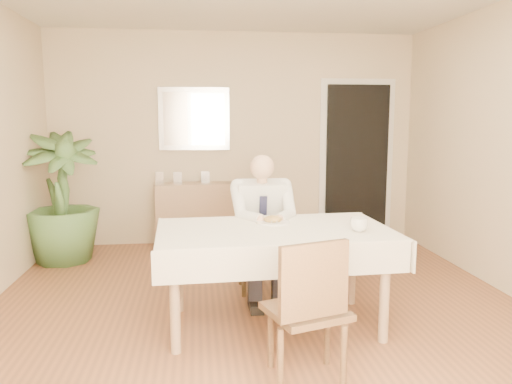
{
  "coord_description": "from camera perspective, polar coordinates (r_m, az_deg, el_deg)",
  "views": [
    {
      "loc": [
        -0.48,
        -3.72,
        1.56
      ],
      "look_at": [
        0.0,
        0.35,
        0.95
      ],
      "focal_mm": 35.0,
      "sensor_mm": 36.0,
      "label": 1
    }
  ],
  "objects": [
    {
      "name": "window",
      "position": [
        1.34,
        14.35,
        3.58
      ],
      "size": [
        1.34,
        0.04,
        1.44
      ],
      "color": "white",
      "rests_on": "room"
    },
    {
      "name": "doorway",
      "position": [
        6.53,
        11.41,
        3.37
      ],
      "size": [
        0.96,
        0.07,
        2.1
      ],
      "color": "white",
      "rests_on": "ground"
    },
    {
      "name": "food",
      "position": [
        3.87,
        1.94,
        -3.13
      ],
      "size": [
        0.14,
        0.14,
        0.06
      ],
      "primitive_type": "ellipsoid",
      "color": "brown",
      "rests_on": "dining_table"
    },
    {
      "name": "dining_table",
      "position": [
        3.71,
        2.09,
        -5.44
      ],
      "size": [
        1.75,
        1.08,
        0.75
      ],
      "rotation": [
        0.0,
        0.0,
        0.04
      ],
      "color": "#957355",
      "rests_on": "ground"
    },
    {
      "name": "knife",
      "position": [
        3.82,
        2.67,
        -3.37
      ],
      "size": [
        0.01,
        0.13,
        0.01
      ],
      "primitive_type": "cylinder",
      "rotation": [
        1.57,
        0.0,
        0.0
      ],
      "color": "silver",
      "rests_on": "dining_table"
    },
    {
      "name": "photo_frame_left",
      "position": [
        6.15,
        -10.97,
        1.63
      ],
      "size": [
        0.1,
        0.02,
        0.14
      ],
      "primitive_type": "cube",
      "color": "silver",
      "rests_on": "sideboard"
    },
    {
      "name": "chair_near",
      "position": [
        2.93,
        6.08,
        -12.7
      ],
      "size": [
        0.53,
        0.54,
        0.89
      ],
      "rotation": [
        0.0,
        0.0,
        0.31
      ],
      "color": "#462C17",
      "rests_on": "ground"
    },
    {
      "name": "potted_palm",
      "position": [
        5.78,
        -21.39,
        -0.59
      ],
      "size": [
        1.04,
        1.04,
        1.42
      ],
      "primitive_type": "imported",
      "rotation": [
        0.0,
        0.0,
        0.4
      ],
      "color": "#3C5E2D",
      "rests_on": "ground"
    },
    {
      "name": "chair_far",
      "position": [
        4.6,
        0.4,
        -5.37
      ],
      "size": [
        0.4,
        0.4,
        0.82
      ],
      "rotation": [
        0.0,
        0.0,
        -0.02
      ],
      "color": "#462C17",
      "rests_on": "ground"
    },
    {
      "name": "fork",
      "position": [
        3.8,
        1.48,
        -3.4
      ],
      "size": [
        0.01,
        0.13,
        0.01
      ],
      "primitive_type": "cylinder",
      "rotation": [
        1.57,
        0.0,
        0.0
      ],
      "color": "silver",
      "rests_on": "dining_table"
    },
    {
      "name": "photo_frame_center",
      "position": [
        6.1,
        -8.95,
        1.62
      ],
      "size": [
        0.1,
        0.02,
        0.14
      ],
      "primitive_type": "cube",
      "color": "silver",
      "rests_on": "sideboard"
    },
    {
      "name": "mirror",
      "position": [
        6.19,
        -7.09,
        8.3
      ],
      "size": [
        0.86,
        0.04,
        0.76
      ],
      "color": "silver",
      "rests_on": "room"
    },
    {
      "name": "room",
      "position": [
        3.76,
        0.63,
        4.5
      ],
      "size": [
        5.0,
        5.02,
        2.6
      ],
      "color": "brown",
      "rests_on": "ground"
    },
    {
      "name": "plate",
      "position": [
        3.87,
        1.94,
        -3.45
      ],
      "size": [
        0.26,
        0.26,
        0.02
      ],
      "primitive_type": "cylinder",
      "color": "white",
      "rests_on": "dining_table"
    },
    {
      "name": "coffee_mug",
      "position": [
        3.66,
        11.68,
        -3.66
      ],
      "size": [
        0.13,
        0.13,
        0.1
      ],
      "primitive_type": "imported",
      "rotation": [
        0.0,
        0.0,
        -0.02
      ],
      "color": "white",
      "rests_on": "dining_table"
    },
    {
      "name": "photo_frame_right",
      "position": [
        6.12,
        -5.81,
        1.71
      ],
      "size": [
        0.1,
        0.02,
        0.14
      ],
      "primitive_type": "cube",
      "color": "silver",
      "rests_on": "sideboard"
    },
    {
      "name": "sideboard",
      "position": [
        6.15,
        -6.9,
        -2.59
      ],
      "size": [
        0.99,
        0.41,
        0.78
      ],
      "primitive_type": "cube",
      "rotation": [
        0.0,
        0.0,
        0.08
      ],
      "color": "#957355",
      "rests_on": "ground"
    },
    {
      "name": "seated_man",
      "position": [
        4.28,
        0.87,
        -3.25
      ],
      "size": [
        0.48,
        0.72,
        1.24
      ],
      "color": "white",
      "rests_on": "ground"
    }
  ]
}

